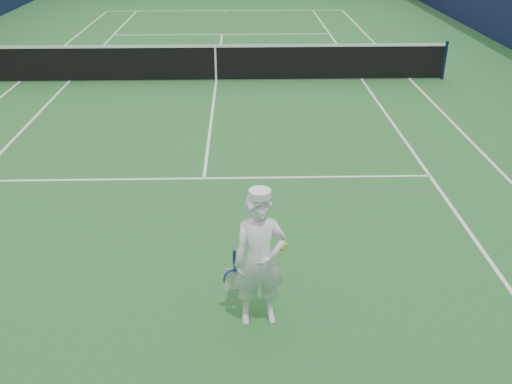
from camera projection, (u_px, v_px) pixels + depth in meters
ground at (216, 81)px, 16.00m from camera, size 80.00×80.00×0.00m
court_markings at (216, 81)px, 16.00m from camera, size 11.03×23.83×0.01m
windscreen_fence at (214, 7)px, 15.10m from camera, size 20.12×36.12×4.00m
tennis_net at (216, 61)px, 15.75m from camera, size 12.88×0.09×1.07m
tennis_player at (260, 260)px, 6.43m from camera, size 0.78×0.46×1.72m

